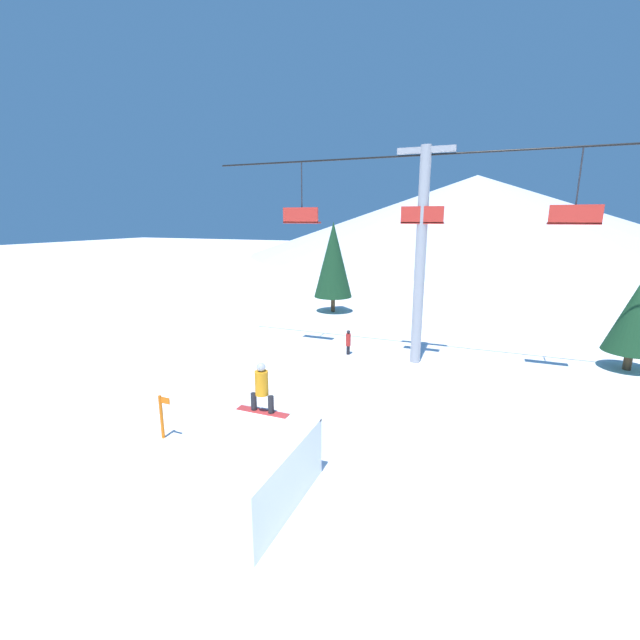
# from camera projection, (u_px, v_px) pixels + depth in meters

# --- Properties ---
(ground_plane) EXTENTS (220.00, 220.00, 0.00)m
(ground_plane) POSITION_uv_depth(u_px,v_px,m) (257.00, 529.00, 9.19)
(ground_plane) COLOR white
(mountain_ridge) EXTENTS (82.83, 82.83, 14.15)m
(mountain_ridge) POSITION_uv_depth(u_px,v_px,m) (475.00, 215.00, 79.17)
(mountain_ridge) COLOR silver
(mountain_ridge) RESTS_ON ground_plane
(snow_ramp) EXTENTS (2.54, 3.43, 1.54)m
(snow_ramp) POSITION_uv_depth(u_px,v_px,m) (244.00, 470.00, 9.97)
(snow_ramp) COLOR white
(snow_ramp) RESTS_ON ground_plane
(snowboarder) EXTENTS (1.46, 0.35, 1.37)m
(snowboarder) POSITION_uv_depth(u_px,v_px,m) (262.00, 388.00, 11.06)
(snowboarder) COLOR #B22D2D
(snowboarder) RESTS_ON snow_ramp
(chairlift) EXTENTS (20.12, 0.46, 9.47)m
(chairlift) POSITION_uv_depth(u_px,v_px,m) (421.00, 242.00, 18.58)
(chairlift) COLOR #9E9EA3
(chairlift) RESTS_ON ground_plane
(pine_tree_near) EXTENTS (2.24, 2.24, 3.92)m
(pine_tree_near) POSITION_uv_depth(u_px,v_px,m) (636.00, 317.00, 18.31)
(pine_tree_near) COLOR #4C3823
(pine_tree_near) RESTS_ON ground_plane
(pine_tree_far) EXTENTS (2.67, 2.67, 6.28)m
(pine_tree_far) POSITION_uv_depth(u_px,v_px,m) (333.00, 260.00, 29.73)
(pine_tree_far) COLOR #4C3823
(pine_tree_far) RESTS_ON ground_plane
(trail_marker) EXTENTS (0.41, 0.10, 1.37)m
(trail_marker) POSITION_uv_depth(u_px,v_px,m) (162.00, 415.00, 12.81)
(trail_marker) COLOR orange
(trail_marker) RESTS_ON ground_plane
(distant_skier) EXTENTS (0.24, 0.24, 1.23)m
(distant_skier) POSITION_uv_depth(u_px,v_px,m) (348.00, 341.00, 20.80)
(distant_skier) COLOR black
(distant_skier) RESTS_ON ground_plane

